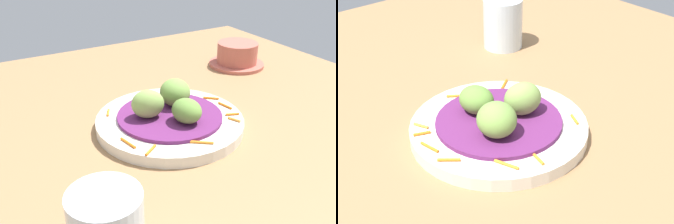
% 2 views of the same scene
% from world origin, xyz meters
% --- Properties ---
extents(table_surface, '(1.10, 1.10, 0.02)m').
position_xyz_m(table_surface, '(0.00, 0.00, 0.01)').
color(table_surface, '#936D47').
rests_on(table_surface, ground).
extents(main_plate, '(0.25, 0.25, 0.02)m').
position_xyz_m(main_plate, '(0.04, 0.06, 0.03)').
color(main_plate, silver).
rests_on(main_plate, table_surface).
extents(cabbage_bed, '(0.18, 0.18, 0.01)m').
position_xyz_m(cabbage_bed, '(0.04, 0.06, 0.04)').
color(cabbage_bed, '#60235B').
rests_on(cabbage_bed, main_plate).
extents(carrot_garnish, '(0.22, 0.22, 0.00)m').
position_xyz_m(carrot_garnish, '(0.05, 0.05, 0.04)').
color(carrot_garnish, orange).
rests_on(carrot_garnish, main_plate).
extents(guac_scoop_left, '(0.06, 0.06, 0.05)m').
position_xyz_m(guac_scoop_left, '(0.06, 0.08, 0.07)').
color(guac_scoop_left, '#759E47').
rests_on(guac_scoop_left, cabbage_bed).
extents(guac_scoop_center, '(0.06, 0.06, 0.05)m').
position_xyz_m(guac_scoop_center, '(-0.00, 0.07, 0.07)').
color(guac_scoop_center, '#84A851').
rests_on(guac_scoop_center, cabbage_bed).
extents(guac_scoop_right, '(0.05, 0.06, 0.04)m').
position_xyz_m(guac_scoop_right, '(0.05, 0.02, 0.06)').
color(guac_scoop_right, olive).
rests_on(guac_scoop_right, cabbage_bed).
extents(terracotta_bowl, '(0.13, 0.13, 0.06)m').
position_xyz_m(terracotta_bowl, '(0.33, 0.24, 0.05)').
color(terracotta_bowl, '#B75B4C').
rests_on(terracotta_bowl, table_surface).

